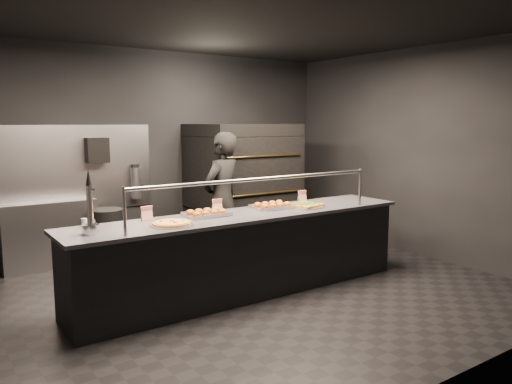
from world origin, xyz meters
The scene contains 15 objects.
room centered at (-0.02, 0.05, 1.50)m, with size 6.04×6.00×3.00m.
service_counter centered at (0.00, 0.00, 0.46)m, with size 4.10×0.78×1.37m.
pizza_oven centered at (1.20, 1.90, 0.97)m, with size 1.50×1.23×1.91m.
prep_shelf centered at (-1.60, 2.32, 0.45)m, with size 1.20×0.35×0.90m, color #99999E.
towel_dispenser centered at (-0.90, 2.39, 1.55)m, with size 0.30×0.20×0.35m, color black.
fire_extinguisher centered at (-0.35, 2.40, 1.06)m, with size 0.14×0.14×0.51m.
beer_tap centered at (-1.73, -0.05, 1.09)m, with size 0.16×0.22×0.61m.
round_pizza centered at (-0.95, -0.10, 0.94)m, with size 0.44×0.44×0.03m.
slider_tray_a centered at (-0.42, 0.14, 0.95)m, with size 0.48×0.36×0.07m.
slider_tray_b centered at (0.47, 0.12, 0.95)m, with size 0.54×0.44×0.07m.
square_pizza centered at (0.85, -0.03, 0.94)m, with size 0.45×0.45×0.05m.
condiment_jar centered at (-1.67, 0.28, 0.96)m, with size 0.13×0.05×0.09m.
tent_cards centered at (-0.07, 0.28, 1.00)m, with size 2.23×0.04×0.15m.
trash_bin centered at (-0.90, 2.08, 0.38)m, with size 0.46×0.46×0.76m, color black.
worker centered at (0.38, 1.15, 0.90)m, with size 0.66×0.43×1.81m, color black.
Camera 1 is at (-3.03, -4.59, 1.94)m, focal length 35.00 mm.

